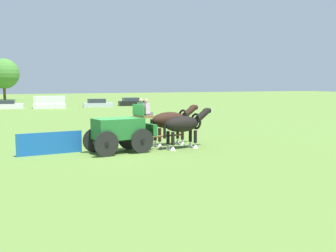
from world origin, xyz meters
name	(u,v)px	position (x,y,z in m)	size (l,w,h in m)	color
ground_plane	(118,153)	(0.00, 0.00, 0.00)	(220.00, 220.00, 0.00)	olive
show_wagon	(121,129)	(0.17, 0.03, 1.19)	(5.44, 2.07, 2.69)	#236B2D
draft_horse_near	(171,121)	(3.41, 1.18, 1.38)	(3.16, 1.22, 2.25)	#331E14
draft_horse_off	(184,125)	(3.61, -0.11, 1.28)	(3.08, 1.17, 2.13)	black
parked_vehicle_b	(5,105)	(-4.11, 39.39, 0.49)	(4.76, 2.53, 1.13)	white
parked_vehicle_c	(50,102)	(1.39, 37.46, 0.81)	(4.41, 2.42, 1.66)	white
parked_vehicle_d	(98,103)	(8.11, 38.26, 0.49)	(4.31, 2.22, 1.16)	silver
parked_vehicle_e	(132,102)	(13.62, 39.52, 0.52)	(4.15, 2.48, 1.20)	black
tree_d	(4,74)	(-3.39, 66.46, 5.14)	(5.82, 5.82, 8.06)	brown
sponsor_banner	(50,143)	(-3.22, 0.85, 0.55)	(3.20, 0.06, 1.10)	#1959B2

